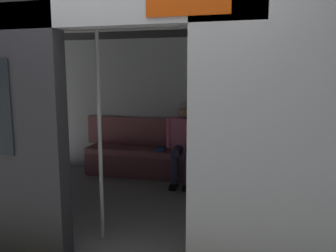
{
  "coord_description": "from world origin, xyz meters",
  "views": [
    {
      "loc": [
        -0.98,
        2.33,
        1.58
      ],
      "look_at": [
        0.03,
        -1.38,
        0.98
      ],
      "focal_mm": 36.48,
      "sensor_mm": 36.0,
      "label": 1
    }
  ],
  "objects_px": {
    "book": "(160,149)",
    "person_seated": "(184,138)",
    "grab_pole_door": "(100,132)",
    "train_car": "(163,80)",
    "handbag": "(214,147)",
    "grab_pole_far": "(196,134)",
    "bench_seat": "(189,159)"
  },
  "relations": [
    {
      "from": "handbag",
      "to": "bench_seat",
      "type": "bearing_deg",
      "value": 5.65
    },
    {
      "from": "bench_seat",
      "to": "book",
      "type": "height_order",
      "value": "book"
    },
    {
      "from": "train_car",
      "to": "bench_seat",
      "type": "relative_size",
      "value": 1.97
    },
    {
      "from": "grab_pole_far",
      "to": "person_seated",
      "type": "bearing_deg",
      "value": -74.45
    },
    {
      "from": "book",
      "to": "person_seated",
      "type": "bearing_deg",
      "value": 165.73
    },
    {
      "from": "person_seated",
      "to": "handbag",
      "type": "height_order",
      "value": "person_seated"
    },
    {
      "from": "train_car",
      "to": "handbag",
      "type": "relative_size",
      "value": 24.62
    },
    {
      "from": "person_seated",
      "to": "grab_pole_far",
      "type": "bearing_deg",
      "value": 105.55
    },
    {
      "from": "handbag",
      "to": "grab_pole_far",
      "type": "relative_size",
      "value": 0.12
    },
    {
      "from": "grab_pole_far",
      "to": "bench_seat",
      "type": "bearing_deg",
      "value": -76.62
    },
    {
      "from": "person_seated",
      "to": "grab_pole_door",
      "type": "bearing_deg",
      "value": 78.61
    },
    {
      "from": "train_car",
      "to": "grab_pole_far",
      "type": "distance_m",
      "value": 1.0
    },
    {
      "from": "train_car",
      "to": "bench_seat",
      "type": "xyz_separation_m",
      "value": [
        -0.07,
        -1.15,
        -1.17
      ]
    },
    {
      "from": "grab_pole_door",
      "to": "handbag",
      "type": "bearing_deg",
      "value": -112.11
    },
    {
      "from": "bench_seat",
      "to": "person_seated",
      "type": "distance_m",
      "value": 0.33
    },
    {
      "from": "book",
      "to": "grab_pole_far",
      "type": "bearing_deg",
      "value": 111.37
    },
    {
      "from": "bench_seat",
      "to": "grab_pole_door",
      "type": "relative_size",
      "value": 1.56
    },
    {
      "from": "train_car",
      "to": "book",
      "type": "relative_size",
      "value": 29.09
    },
    {
      "from": "train_car",
      "to": "handbag",
      "type": "distance_m",
      "value": 1.6
    },
    {
      "from": "train_car",
      "to": "grab_pole_far",
      "type": "xyz_separation_m",
      "value": [
        -0.51,
        0.72,
        -0.46
      ]
    },
    {
      "from": "handbag",
      "to": "grab_pole_door",
      "type": "distance_m",
      "value": 2.22
    },
    {
      "from": "bench_seat",
      "to": "book",
      "type": "distance_m",
      "value": 0.46
    },
    {
      "from": "bench_seat",
      "to": "grab_pole_door",
      "type": "bearing_deg",
      "value": 77.21
    },
    {
      "from": "book",
      "to": "grab_pole_door",
      "type": "height_order",
      "value": "grab_pole_door"
    },
    {
      "from": "train_car",
      "to": "grab_pole_far",
      "type": "relative_size",
      "value": 3.07
    },
    {
      "from": "bench_seat",
      "to": "handbag",
      "type": "height_order",
      "value": "handbag"
    },
    {
      "from": "person_seated",
      "to": "grab_pole_door",
      "type": "height_order",
      "value": "grab_pole_door"
    },
    {
      "from": "bench_seat",
      "to": "grab_pole_door",
      "type": "height_order",
      "value": "grab_pole_door"
    },
    {
      "from": "grab_pole_door",
      "to": "grab_pole_far",
      "type": "height_order",
      "value": "same"
    },
    {
      "from": "handbag",
      "to": "train_car",
      "type": "bearing_deg",
      "value": 69.92
    },
    {
      "from": "person_seated",
      "to": "book",
      "type": "relative_size",
      "value": 5.26
    },
    {
      "from": "bench_seat",
      "to": "grab_pole_door",
      "type": "xyz_separation_m",
      "value": [
        0.44,
        1.96,
        0.71
      ]
    }
  ]
}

